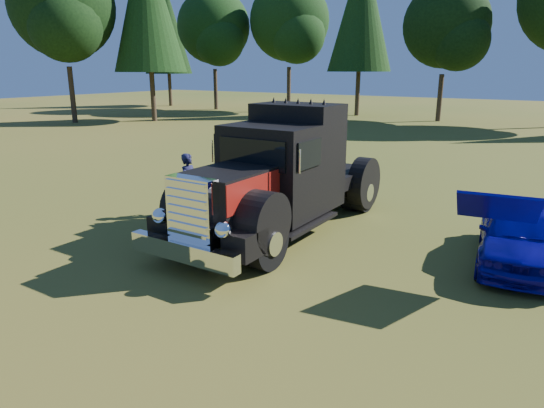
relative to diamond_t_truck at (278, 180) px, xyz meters
The scene contains 7 objects.
ground 1.89m from the diamond_t_truck, 70.21° to the right, with size 120.00×120.00×0.00m, color #3C5318.
treeline 27.01m from the diamond_t_truck, 99.09° to the left, with size 72.10×24.04×13.84m.
diamond_t_truck is the anchor object (origin of this frame).
hotrod_coupe 5.24m from the diamond_t_truck, ahead, with size 1.96×4.15×1.89m.
spectator_near 2.82m from the diamond_t_truck, behind, with size 0.60×0.40×1.66m, color #1D2A44.
spectator_far 1.68m from the diamond_t_truck, behind, with size 0.79×0.62×1.63m, color #1B2940.
distant_teal_car 22.82m from the diamond_t_truck, 119.52° to the left, with size 1.55×4.44×1.46m, color #092E36.
Camera 1 is at (5.48, -8.18, 3.82)m, focal length 32.00 mm.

